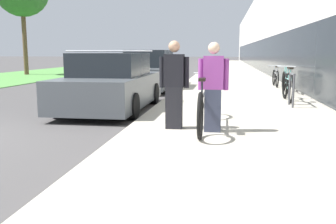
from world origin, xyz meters
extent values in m
cube|color=#B2AA99|center=(5.61, 21.00, 0.06)|extent=(4.29, 70.00, 0.11)
cube|color=silver|center=(12.80, 29.00, 3.10)|extent=(10.00, 70.00, 6.21)
cube|color=#1E2328|center=(7.84, 29.00, 1.25)|extent=(0.10, 63.00, 2.20)
cube|color=#518E42|center=(-7.08, 25.00, 0.01)|extent=(6.43, 70.00, 0.03)
torus|color=black|center=(4.87, 2.53, 0.50)|extent=(0.06, 0.76, 0.76)
torus|color=black|center=(4.87, 0.45, 0.50)|extent=(0.06, 0.76, 0.76)
cylinder|color=black|center=(4.87, 1.49, 0.73)|extent=(0.04, 1.77, 0.04)
cylinder|color=black|center=(4.87, 1.07, 0.62)|extent=(0.04, 1.05, 0.35)
cylinder|color=black|center=(4.87, 0.82, 0.88)|extent=(0.03, 0.03, 0.31)
cube|color=black|center=(4.87, 0.82, 1.04)|extent=(0.11, 0.22, 0.05)
cylinder|color=black|center=(4.87, 2.36, 0.89)|extent=(0.03, 0.03, 0.33)
cylinder|color=silver|center=(4.87, 2.36, 1.06)|extent=(0.52, 0.03, 0.03)
cube|color=#33384C|center=(5.04, 1.11, 0.48)|extent=(0.28, 0.20, 0.74)
cube|color=#933D93|center=(5.04, 1.11, 1.14)|extent=(0.35, 0.20, 0.57)
cylinder|color=#933D93|center=(4.82, 1.11, 1.11)|extent=(0.09, 0.09, 0.54)
cylinder|color=#933D93|center=(5.26, 1.11, 1.11)|extent=(0.09, 0.09, 0.54)
sphere|color=beige|center=(5.04, 1.11, 1.55)|extent=(0.20, 0.20, 0.20)
cube|color=black|center=(4.34, 1.28, 0.49)|extent=(0.29, 0.21, 0.76)
cube|color=black|center=(4.34, 1.28, 1.16)|extent=(0.35, 0.21, 0.58)
cylinder|color=black|center=(4.12, 1.28, 1.13)|extent=(0.09, 0.09, 0.55)
cylinder|color=black|center=(4.56, 1.28, 1.13)|extent=(0.09, 0.09, 0.55)
sphere|color=tan|center=(4.34, 1.28, 1.58)|extent=(0.21, 0.21, 0.21)
cylinder|color=#4C4C51|center=(6.93, 4.22, 0.52)|extent=(0.05, 0.05, 0.82)
cylinder|color=#4C4C51|center=(6.93, 4.77, 0.52)|extent=(0.05, 0.05, 0.82)
cylinder|color=#4C4C51|center=(6.93, 4.50, 0.93)|extent=(0.05, 0.55, 0.05)
torus|color=black|center=(7.02, 6.09, 0.50)|extent=(0.06, 0.77, 0.77)
torus|color=black|center=(7.02, 5.08, 0.50)|extent=(0.06, 0.77, 0.77)
cylinder|color=#7AD1C6|center=(7.02, 5.58, 0.73)|extent=(0.04, 0.86, 0.04)
cylinder|color=#7AD1C6|center=(7.02, 5.38, 0.62)|extent=(0.04, 0.53, 0.35)
cylinder|color=#7AD1C6|center=(7.02, 5.26, 0.89)|extent=(0.03, 0.03, 0.32)
cube|color=black|center=(7.02, 5.26, 1.05)|extent=(0.11, 0.22, 0.05)
cylinder|color=#7AD1C6|center=(7.02, 6.01, 0.90)|extent=(0.03, 0.03, 0.33)
cylinder|color=silver|center=(7.02, 6.01, 1.07)|extent=(0.52, 0.03, 0.03)
torus|color=black|center=(7.32, 8.33, 0.47)|extent=(0.06, 0.71, 0.71)
torus|color=black|center=(7.32, 7.35, 0.47)|extent=(0.06, 0.71, 0.71)
cylinder|color=#7AD1C6|center=(7.32, 7.84, 0.68)|extent=(0.04, 0.83, 0.04)
cylinder|color=#7AD1C6|center=(7.32, 7.64, 0.58)|extent=(0.04, 0.51, 0.32)
cylinder|color=#7AD1C6|center=(7.32, 7.53, 0.83)|extent=(0.03, 0.03, 0.29)
cube|color=black|center=(7.32, 7.53, 0.98)|extent=(0.11, 0.22, 0.05)
cylinder|color=#7AD1C6|center=(7.32, 8.25, 0.84)|extent=(0.03, 0.03, 0.31)
cylinder|color=silver|center=(7.32, 8.25, 0.99)|extent=(0.52, 0.03, 0.03)
torus|color=black|center=(7.27, 10.64, 0.44)|extent=(0.05, 0.66, 0.66)
torus|color=black|center=(7.27, 9.66, 0.44)|extent=(0.05, 0.66, 0.66)
cylinder|color=#B7BCC1|center=(7.27, 10.15, 0.64)|extent=(0.04, 0.83, 0.04)
cylinder|color=#B7BCC1|center=(7.27, 9.96, 0.55)|extent=(0.04, 0.51, 0.30)
cylinder|color=#B7BCC1|center=(7.27, 9.84, 0.78)|extent=(0.03, 0.03, 0.27)
cube|color=black|center=(7.27, 9.84, 0.91)|extent=(0.11, 0.22, 0.05)
cylinder|color=#B7BCC1|center=(7.27, 10.56, 0.79)|extent=(0.03, 0.03, 0.29)
cylinder|color=silver|center=(7.27, 10.56, 0.93)|extent=(0.52, 0.03, 0.03)
cube|color=#4C5156|center=(2.36, 3.92, 0.52)|extent=(1.86, 4.27, 0.74)
cube|color=#1E2328|center=(2.36, 3.92, 1.17)|extent=(1.60, 2.14, 0.57)
cylinder|color=silver|center=(2.36, 4.39, 1.51)|extent=(1.98, 0.04, 0.04)
cylinder|color=silver|center=(2.36, 3.45, 1.51)|extent=(1.98, 0.04, 0.04)
cylinder|color=black|center=(1.50, 5.21, 0.30)|extent=(0.22, 0.60, 0.60)
cylinder|color=black|center=(3.23, 5.21, 0.30)|extent=(0.22, 0.60, 0.60)
cylinder|color=black|center=(1.50, 2.64, 0.30)|extent=(0.22, 0.60, 0.60)
cylinder|color=black|center=(3.23, 2.64, 0.30)|extent=(0.22, 0.60, 0.60)
cube|color=#4C5156|center=(2.31, 9.21, 0.53)|extent=(1.79, 4.62, 0.75)
cube|color=#1E2328|center=(2.31, 9.21, 1.23)|extent=(1.54, 2.31, 0.65)
cylinder|color=black|center=(1.49, 10.60, 0.30)|extent=(0.22, 0.60, 0.60)
cylinder|color=black|center=(3.14, 10.60, 0.30)|extent=(0.22, 0.60, 0.60)
cylinder|color=black|center=(1.49, 7.82, 0.30)|extent=(0.22, 0.60, 0.60)
cylinder|color=black|center=(3.14, 7.82, 0.30)|extent=(0.22, 0.60, 0.60)
cylinder|color=brown|center=(-7.51, 17.46, 2.10)|extent=(0.28, 0.28, 4.19)
camera|label=1|loc=(5.22, -5.34, 1.49)|focal=40.00mm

